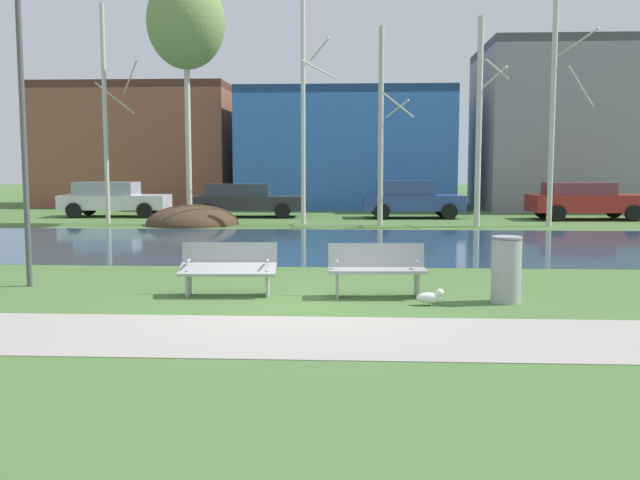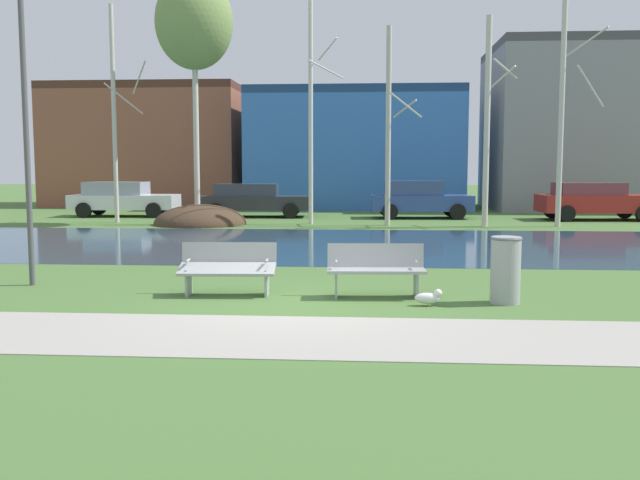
{
  "view_description": "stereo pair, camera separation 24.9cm",
  "coord_description": "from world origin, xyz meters",
  "px_view_note": "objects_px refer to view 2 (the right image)",
  "views": [
    {
      "loc": [
        0.91,
        -10.86,
        2.16
      ],
      "look_at": [
        0.25,
        1.55,
        0.86
      ],
      "focal_mm": 39.87,
      "sensor_mm": 36.0,
      "label": 1
    },
    {
      "loc": [
        1.16,
        -10.84,
        2.16
      ],
      "look_at": [
        0.25,
        1.55,
        0.86
      ],
      "focal_mm": 39.87,
      "sensor_mm": 36.0,
      "label": 2
    }
  ],
  "objects_px": {
    "parked_hatch_third_blue": "(419,199)",
    "parked_wagon_fourth_red": "(595,200)",
    "parked_sedan_second_dark": "(253,199)",
    "bench_left": "(228,267)",
    "trash_bin": "(505,269)",
    "parked_van_nearest_white": "(123,198)",
    "bench_right": "(376,269)",
    "seagull": "(429,297)",
    "streetlamp": "(23,58)"
  },
  "relations": [
    {
      "from": "parked_hatch_third_blue",
      "to": "parked_wagon_fourth_red",
      "type": "bearing_deg",
      "value": -4.27
    },
    {
      "from": "parked_sedan_second_dark",
      "to": "bench_left",
      "type": "bearing_deg",
      "value": -81.76
    },
    {
      "from": "trash_bin",
      "to": "parked_sedan_second_dark",
      "type": "xyz_separation_m",
      "value": [
        -7.12,
        18.52,
        0.2
      ]
    },
    {
      "from": "parked_van_nearest_white",
      "to": "trash_bin",
      "type": "bearing_deg",
      "value": -55.33
    },
    {
      "from": "bench_right",
      "to": "parked_hatch_third_blue",
      "type": "height_order",
      "value": "parked_hatch_third_blue"
    },
    {
      "from": "bench_left",
      "to": "seagull",
      "type": "xyz_separation_m",
      "value": [
        3.28,
        -0.7,
        -0.34
      ]
    },
    {
      "from": "seagull",
      "to": "parked_hatch_third_blue",
      "type": "bearing_deg",
      "value": 86.79
    },
    {
      "from": "parked_hatch_third_blue",
      "to": "streetlamp",
      "type": "bearing_deg",
      "value": -115.16
    },
    {
      "from": "parked_sedan_second_dark",
      "to": "streetlamp",
      "type": "bearing_deg",
      "value": -93.68
    },
    {
      "from": "bench_right",
      "to": "seagull",
      "type": "bearing_deg",
      "value": -40.87
    },
    {
      "from": "trash_bin",
      "to": "parked_wagon_fourth_red",
      "type": "height_order",
      "value": "parked_wagon_fourth_red"
    },
    {
      "from": "bench_right",
      "to": "parked_hatch_third_blue",
      "type": "distance_m",
      "value": 17.99
    },
    {
      "from": "bench_left",
      "to": "parked_wagon_fourth_red",
      "type": "height_order",
      "value": "parked_wagon_fourth_red"
    },
    {
      "from": "bench_left",
      "to": "bench_right",
      "type": "distance_m",
      "value": 2.47
    },
    {
      "from": "bench_left",
      "to": "parked_van_nearest_white",
      "type": "height_order",
      "value": "parked_van_nearest_white"
    },
    {
      "from": "trash_bin",
      "to": "parked_hatch_third_blue",
      "type": "xyz_separation_m",
      "value": [
        -0.17,
        18.28,
        0.26
      ]
    },
    {
      "from": "bench_right",
      "to": "streetlamp",
      "type": "height_order",
      "value": "streetlamp"
    },
    {
      "from": "bench_right",
      "to": "parked_van_nearest_white",
      "type": "xyz_separation_m",
      "value": [
        -10.72,
        18.04,
        0.31
      ]
    },
    {
      "from": "parked_hatch_third_blue",
      "to": "bench_left",
      "type": "bearing_deg",
      "value": -103.59
    },
    {
      "from": "trash_bin",
      "to": "streetlamp",
      "type": "xyz_separation_m",
      "value": [
        -8.24,
        1.1,
        3.5
      ]
    },
    {
      "from": "bench_right",
      "to": "parked_wagon_fourth_red",
      "type": "distance_m",
      "value": 19.46
    },
    {
      "from": "bench_right",
      "to": "parked_van_nearest_white",
      "type": "bearing_deg",
      "value": 120.72
    },
    {
      "from": "bench_right",
      "to": "streetlamp",
      "type": "bearing_deg",
      "value": 173.47
    },
    {
      "from": "seagull",
      "to": "parked_hatch_third_blue",
      "type": "relative_size",
      "value": 0.11
    },
    {
      "from": "bench_left",
      "to": "streetlamp",
      "type": "distance_m",
      "value": 5.23
    },
    {
      "from": "trash_bin",
      "to": "parked_hatch_third_blue",
      "type": "distance_m",
      "value": 18.28
    },
    {
      "from": "bench_left",
      "to": "seagull",
      "type": "bearing_deg",
      "value": -12.07
    },
    {
      "from": "parked_hatch_third_blue",
      "to": "parked_van_nearest_white",
      "type": "bearing_deg",
      "value": 179.33
    },
    {
      "from": "parked_wagon_fourth_red",
      "to": "bench_left",
      "type": "bearing_deg",
      "value": -122.9
    },
    {
      "from": "seagull",
      "to": "parked_van_nearest_white",
      "type": "height_order",
      "value": "parked_van_nearest_white"
    },
    {
      "from": "streetlamp",
      "to": "bench_right",
      "type": "bearing_deg",
      "value": -6.53
    },
    {
      "from": "bench_left",
      "to": "parked_hatch_third_blue",
      "type": "distance_m",
      "value": 18.41
    },
    {
      "from": "trash_bin",
      "to": "parked_van_nearest_white",
      "type": "relative_size",
      "value": 0.23
    },
    {
      "from": "parked_wagon_fourth_red",
      "to": "parked_hatch_third_blue",
      "type": "bearing_deg",
      "value": 175.73
    },
    {
      "from": "seagull",
      "to": "parked_wagon_fourth_red",
      "type": "height_order",
      "value": "parked_wagon_fourth_red"
    },
    {
      "from": "parked_sedan_second_dark",
      "to": "parked_wagon_fourth_red",
      "type": "height_order",
      "value": "parked_wagon_fourth_red"
    },
    {
      "from": "parked_van_nearest_white",
      "to": "parked_hatch_third_blue",
      "type": "relative_size",
      "value": 1.08
    },
    {
      "from": "bench_right",
      "to": "parked_wagon_fourth_red",
      "type": "bearing_deg",
      "value": 63.22
    },
    {
      "from": "bench_left",
      "to": "parked_wagon_fourth_red",
      "type": "xyz_separation_m",
      "value": [
        11.24,
        17.37,
        0.32
      ]
    },
    {
      "from": "seagull",
      "to": "parked_wagon_fourth_red",
      "type": "xyz_separation_m",
      "value": [
        7.96,
        18.07,
        0.66
      ]
    },
    {
      "from": "trash_bin",
      "to": "seagull",
      "type": "relative_size",
      "value": 2.3
    },
    {
      "from": "bench_left",
      "to": "parked_wagon_fourth_red",
      "type": "relative_size",
      "value": 0.35
    },
    {
      "from": "seagull",
      "to": "streetlamp",
      "type": "height_order",
      "value": "streetlamp"
    },
    {
      "from": "streetlamp",
      "to": "parked_hatch_third_blue",
      "type": "xyz_separation_m",
      "value": [
        8.07,
        17.18,
        -3.24
      ]
    },
    {
      "from": "bench_left",
      "to": "seagull",
      "type": "height_order",
      "value": "bench_left"
    },
    {
      "from": "bench_left",
      "to": "seagull",
      "type": "relative_size",
      "value": 3.55
    },
    {
      "from": "streetlamp",
      "to": "parked_sedan_second_dark",
      "type": "xyz_separation_m",
      "value": [
        1.12,
        17.41,
        -3.3
      ]
    },
    {
      "from": "bench_right",
      "to": "parked_wagon_fourth_red",
      "type": "relative_size",
      "value": 0.35
    },
    {
      "from": "parked_sedan_second_dark",
      "to": "parked_hatch_third_blue",
      "type": "xyz_separation_m",
      "value": [
        6.95,
        -0.24,
        0.06
      ]
    },
    {
      "from": "streetlamp",
      "to": "parked_hatch_third_blue",
      "type": "height_order",
      "value": "streetlamp"
    }
  ]
}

